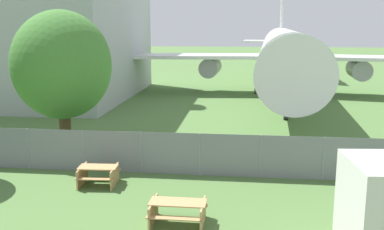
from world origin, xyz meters
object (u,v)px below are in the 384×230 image
picnic_bench_near_cabin (178,210)px  tree_near_hangar (62,65)px  picnic_bench_open_grass (98,174)px  airplane (284,52)px

picnic_bench_near_cabin → tree_near_hangar: (-6.98, 7.98, 3.85)m
picnic_bench_open_grass → airplane: bearing=69.0°
airplane → picnic_bench_near_cabin: bearing=-8.3°
picnic_bench_near_cabin → picnic_bench_open_grass: 4.89m
airplane → picnic_bench_open_grass: 25.58m
airplane → tree_near_hangar: airplane is taller
airplane → tree_near_hangar: size_ratio=5.50×
tree_near_hangar → picnic_bench_near_cabin: bearing=-48.8°
airplane → picnic_bench_near_cabin: airplane is taller
tree_near_hangar → picnic_bench_open_grass: bearing=-55.5°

